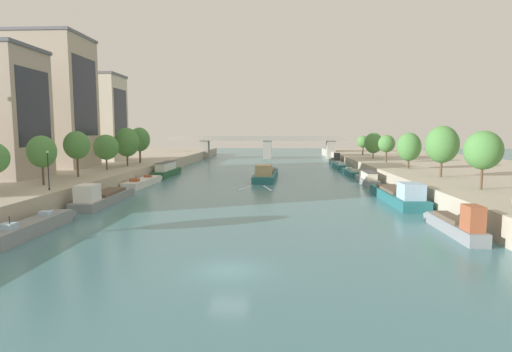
# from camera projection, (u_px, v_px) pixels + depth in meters

# --- Properties ---
(ground_plane) EXTENTS (400.00, 400.00, 0.00)m
(ground_plane) POSITION_uv_depth(u_px,v_px,m) (229.00, 271.00, 27.19)
(ground_plane) COLOR teal
(quay_left) EXTENTS (36.00, 170.00, 2.51)m
(quay_left) POSITION_uv_depth(u_px,v_px,m) (68.00, 171.00, 83.62)
(quay_left) COLOR #B2A893
(quay_left) RESTS_ON ground
(quay_right) EXTENTS (36.00, 170.00, 2.51)m
(quay_right) POSITION_uv_depth(u_px,v_px,m) (463.00, 172.00, 79.71)
(quay_right) COLOR #B2A893
(quay_right) RESTS_ON ground
(barge_midriver) EXTENTS (4.74, 20.13, 3.20)m
(barge_midriver) POSITION_uv_depth(u_px,v_px,m) (266.00, 174.00, 79.76)
(barge_midriver) COLOR #23666B
(barge_midriver) RESTS_ON ground
(wake_behind_barge) EXTENTS (5.59, 6.02, 0.03)m
(wake_behind_barge) POSITION_uv_depth(u_px,v_px,m) (256.00, 188.00, 66.98)
(wake_behind_barge) COLOR silver
(wake_behind_barge) RESTS_ON ground
(moored_boat_left_near) EXTENTS (2.20, 12.13, 2.32)m
(moored_boat_left_near) POSITION_uv_depth(u_px,v_px,m) (32.00, 227.00, 36.96)
(moored_boat_left_near) COLOR gray
(moored_boat_left_near) RESTS_ON ground
(moored_boat_left_upstream) EXTENTS (3.28, 14.73, 2.99)m
(moored_boat_left_upstream) POSITION_uv_depth(u_px,v_px,m) (102.00, 197.00, 52.19)
(moored_boat_left_upstream) COLOR gray
(moored_boat_left_upstream) RESTS_ON ground
(moored_boat_left_end) EXTENTS (2.95, 13.59, 2.26)m
(moored_boat_left_end) POSITION_uv_depth(u_px,v_px,m) (143.00, 182.00, 69.79)
(moored_boat_left_end) COLOR silver
(moored_boat_left_end) RESTS_ON ground
(moored_boat_left_lone) EXTENTS (2.60, 14.42, 2.96)m
(moored_boat_left_lone) POSITION_uv_depth(u_px,v_px,m) (167.00, 170.00, 84.68)
(moored_boat_left_lone) COLOR #235633
(moored_boat_left_lone) RESTS_ON ground
(moored_boat_right_downstream) EXTENTS (1.78, 10.61, 3.19)m
(moored_boat_right_downstream) POSITION_uv_depth(u_px,v_px,m) (457.00, 225.00, 36.46)
(moored_boat_right_downstream) COLOR gray
(moored_boat_right_downstream) RESTS_ON ground
(moored_boat_right_near) EXTENTS (3.48, 16.87, 3.12)m
(moored_boat_right_near) POSITION_uv_depth(u_px,v_px,m) (398.00, 195.00, 53.30)
(moored_boat_right_near) COLOR #23666B
(moored_boat_right_near) RESTS_ON ground
(moored_boat_right_midway) EXTENTS (2.31, 12.81, 2.37)m
(moored_boat_right_midway) POSITION_uv_depth(u_px,v_px,m) (367.00, 179.00, 71.56)
(moored_boat_right_midway) COLOR gray
(moored_boat_right_midway) RESTS_ON ground
(moored_boat_right_end) EXTENTS (2.67, 13.15, 2.16)m
(moored_boat_right_end) POSITION_uv_depth(u_px,v_px,m) (351.00, 172.00, 87.02)
(moored_boat_right_end) COLOR #23666B
(moored_boat_right_end) RESTS_ON ground
(moored_boat_right_gap_after) EXTENTS (2.98, 14.37, 2.25)m
(moored_boat_right_gap_after) POSITION_uv_depth(u_px,v_px,m) (340.00, 166.00, 103.39)
(moored_boat_right_gap_after) COLOR #23666B
(moored_boat_right_gap_after) RESTS_ON ground
(moored_boat_right_far) EXTENTS (2.10, 10.20, 3.30)m
(moored_boat_right_far) POSITION_uv_depth(u_px,v_px,m) (335.00, 161.00, 115.94)
(moored_boat_right_far) COLOR gray
(moored_boat_right_far) RESTS_ON ground
(tree_left_nearest) EXTENTS (3.48, 3.48, 6.16)m
(tree_left_nearest) POSITION_uv_depth(u_px,v_px,m) (42.00, 152.00, 50.83)
(tree_left_nearest) COLOR brown
(tree_left_nearest) RESTS_ON quay_left
(tree_left_third) EXTENTS (3.69, 3.69, 6.72)m
(tree_left_third) POSITION_uv_depth(u_px,v_px,m) (77.00, 145.00, 59.98)
(tree_left_third) COLOR brown
(tree_left_third) RESTS_ON quay_left
(tree_left_past_mid) EXTENTS (4.25, 4.25, 6.12)m
(tree_left_past_mid) POSITION_uv_depth(u_px,v_px,m) (106.00, 147.00, 71.30)
(tree_left_past_mid) COLOR brown
(tree_left_past_mid) RESTS_ON quay_left
(tree_left_end_of_row) EXTENTS (4.76, 4.76, 7.38)m
(tree_left_end_of_row) POSITION_uv_depth(u_px,v_px,m) (127.00, 142.00, 79.88)
(tree_left_end_of_row) COLOR brown
(tree_left_end_of_row) RESTS_ON quay_left
(tree_left_midway) EXTENTS (4.34, 4.34, 7.50)m
(tree_left_midway) POSITION_uv_depth(u_px,v_px,m) (140.00, 140.00, 87.85)
(tree_left_midway) COLOR brown
(tree_left_midway) RESTS_ON quay_left
(tree_right_past_mid) EXTENTS (4.19, 4.19, 6.74)m
(tree_right_past_mid) POSITION_uv_depth(u_px,v_px,m) (483.00, 150.00, 46.92)
(tree_right_past_mid) COLOR brown
(tree_right_past_mid) RESTS_ON quay_right
(tree_right_distant) EXTENTS (4.68, 4.68, 7.47)m
(tree_right_distant) POSITION_uv_depth(u_px,v_px,m) (442.00, 144.00, 59.82)
(tree_right_distant) COLOR brown
(tree_right_distant) RESTS_ON quay_right
(tree_right_second) EXTENTS (4.21, 4.21, 6.45)m
(tree_right_second) POSITION_uv_depth(u_px,v_px,m) (409.00, 147.00, 73.50)
(tree_right_second) COLOR brown
(tree_right_second) RESTS_ON quay_right
(tree_right_nearest) EXTENTS (3.57, 3.57, 5.89)m
(tree_right_nearest) POSITION_uv_depth(u_px,v_px,m) (387.00, 144.00, 88.61)
(tree_right_nearest) COLOR brown
(tree_right_nearest) RESTS_ON quay_right
(tree_right_end_of_row) EXTENTS (4.35, 4.35, 6.37)m
(tree_right_end_of_row) POSITION_uv_depth(u_px,v_px,m) (373.00, 143.00, 101.17)
(tree_right_end_of_row) COLOR brown
(tree_right_end_of_row) RESTS_ON quay_right
(tree_right_midway) EXTENTS (3.30, 3.30, 5.47)m
(tree_right_midway) POSITION_uv_depth(u_px,v_px,m) (363.00, 142.00, 115.37)
(tree_right_midway) COLOR brown
(tree_right_midway) RESTS_ON quay_right
(lamppost_left_bank) EXTENTS (0.28, 0.28, 4.49)m
(lamppost_left_bank) POSITION_uv_depth(u_px,v_px,m) (48.00, 168.00, 46.72)
(lamppost_left_bank) COLOR black
(lamppost_left_bank) RESTS_ON quay_left
(building_left_middle) EXTENTS (14.11, 11.82, 24.10)m
(building_left_middle) POSITION_uv_depth(u_px,v_px,m) (50.00, 102.00, 75.83)
(building_left_middle) COLOR #B2A38E
(building_left_middle) RESTS_ON quay_left
(building_left_tall) EXTENTS (13.69, 9.53, 19.45)m
(building_left_tall) POSITION_uv_depth(u_px,v_px,m) (92.00, 118.00, 93.34)
(building_left_tall) COLOR beige
(building_left_tall) RESTS_ON quay_left
(bridge_far) EXTENTS (66.51, 4.40, 7.61)m
(bridge_far) POSITION_uv_depth(u_px,v_px,m) (267.00, 144.00, 138.25)
(bridge_far) COLOR #9E998E
(bridge_far) RESTS_ON ground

